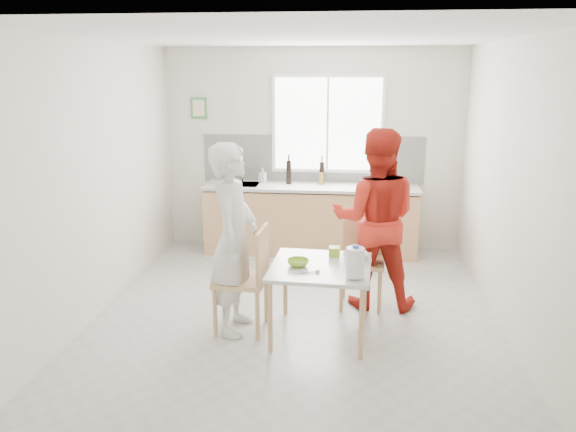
# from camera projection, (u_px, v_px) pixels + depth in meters

# --- Properties ---
(ground) EXTENTS (4.50, 4.50, 0.00)m
(ground) POSITION_uv_depth(u_px,v_px,m) (297.00, 311.00, 5.77)
(ground) COLOR #B7B7B2
(ground) RESTS_ON ground
(room_shell) EXTENTS (4.50, 4.50, 4.50)m
(room_shell) POSITION_uv_depth(u_px,v_px,m) (298.00, 152.00, 5.36)
(room_shell) COLOR silver
(room_shell) RESTS_ON ground
(window) EXTENTS (1.50, 0.06, 1.30)m
(window) POSITION_uv_depth(u_px,v_px,m) (328.00, 124.00, 7.46)
(window) COLOR white
(window) RESTS_ON room_shell
(backsplash) EXTENTS (3.00, 0.02, 0.65)m
(backsplash) POSITION_uv_depth(u_px,v_px,m) (312.00, 159.00, 7.62)
(backsplash) COLOR white
(backsplash) RESTS_ON room_shell
(picture_frame) EXTENTS (0.22, 0.03, 0.28)m
(picture_frame) POSITION_uv_depth(u_px,v_px,m) (199.00, 108.00, 7.60)
(picture_frame) COLOR #418F46
(picture_frame) RESTS_ON room_shell
(kitchen_counter) EXTENTS (2.84, 0.64, 1.37)m
(kitchen_counter) POSITION_uv_depth(u_px,v_px,m) (310.00, 222.00, 7.54)
(kitchen_counter) COLOR tan
(kitchen_counter) RESTS_ON ground
(dining_table) EXTENTS (0.94, 0.94, 0.69)m
(dining_table) POSITION_uv_depth(u_px,v_px,m) (321.00, 273.00, 5.10)
(dining_table) COLOR silver
(dining_table) RESTS_ON ground
(chair_left) EXTENTS (0.49, 0.49, 1.01)m
(chair_left) POSITION_uv_depth(u_px,v_px,m) (249.00, 275.00, 5.22)
(chair_left) COLOR tan
(chair_left) RESTS_ON ground
(chair_far) EXTENTS (0.47, 0.47, 0.97)m
(chair_far) POSITION_uv_depth(u_px,v_px,m) (362.00, 255.00, 5.85)
(chair_far) COLOR tan
(chair_far) RESTS_ON ground
(person_white) EXTENTS (0.46, 0.68, 1.79)m
(person_white) POSITION_uv_depth(u_px,v_px,m) (234.00, 239.00, 5.16)
(person_white) COLOR silver
(person_white) RESTS_ON ground
(person_red) EXTENTS (0.94, 0.75, 1.86)m
(person_red) POSITION_uv_depth(u_px,v_px,m) (375.00, 219.00, 5.71)
(person_red) COLOR red
(person_red) RESTS_ON ground
(bowl_green) EXTENTS (0.21, 0.21, 0.06)m
(bowl_green) POSITION_uv_depth(u_px,v_px,m) (298.00, 263.00, 5.06)
(bowl_green) COLOR #84B82A
(bowl_green) RESTS_ON dining_table
(bowl_white) EXTENTS (0.24, 0.24, 0.06)m
(bowl_white) POSITION_uv_depth(u_px,v_px,m) (355.00, 255.00, 5.27)
(bowl_white) COLOR silver
(bowl_white) RESTS_ON dining_table
(milk_jug) EXTENTS (0.22, 0.16, 0.28)m
(milk_jug) POSITION_uv_depth(u_px,v_px,m) (356.00, 262.00, 4.73)
(milk_jug) COLOR white
(milk_jug) RESTS_ON dining_table
(green_box) EXTENTS (0.11, 0.11, 0.09)m
(green_box) POSITION_uv_depth(u_px,v_px,m) (334.00, 251.00, 5.32)
(green_box) COLOR #90C02C
(green_box) RESTS_ON dining_table
(spoon) EXTENTS (0.16, 0.06, 0.01)m
(spoon) POSITION_uv_depth(u_px,v_px,m) (309.00, 272.00, 4.88)
(spoon) COLOR #A5A5AA
(spoon) RESTS_ON dining_table
(cutting_board) EXTENTS (0.37, 0.29, 0.01)m
(cutting_board) POSITION_uv_depth(u_px,v_px,m) (395.00, 188.00, 7.23)
(cutting_board) COLOR #84D430
(cutting_board) RESTS_ON kitchen_counter
(wine_bottle_a) EXTENTS (0.07, 0.07, 0.32)m
(wine_bottle_a) POSITION_uv_depth(u_px,v_px,m) (289.00, 172.00, 7.48)
(wine_bottle_a) COLOR black
(wine_bottle_a) RESTS_ON kitchen_counter
(wine_bottle_b) EXTENTS (0.07, 0.07, 0.30)m
(wine_bottle_b) POSITION_uv_depth(u_px,v_px,m) (322.00, 173.00, 7.49)
(wine_bottle_b) COLOR black
(wine_bottle_b) RESTS_ON kitchen_counter
(jar_amber) EXTENTS (0.06, 0.06, 0.16)m
(jar_amber) POSITION_uv_depth(u_px,v_px,m) (321.00, 179.00, 7.45)
(jar_amber) COLOR olive
(jar_amber) RESTS_ON kitchen_counter
(soap_bottle) EXTENTS (0.11, 0.11, 0.20)m
(soap_bottle) POSITION_uv_depth(u_px,v_px,m) (263.00, 175.00, 7.61)
(soap_bottle) COLOR #999999
(soap_bottle) RESTS_ON kitchen_counter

